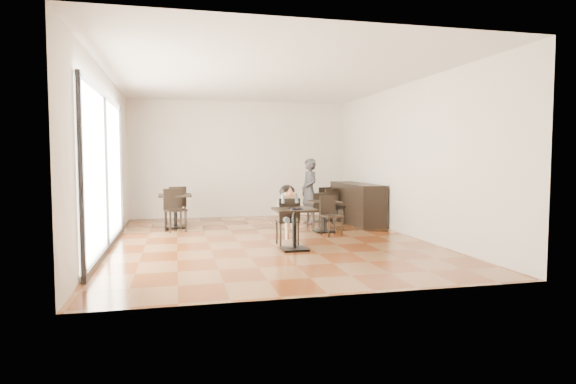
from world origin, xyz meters
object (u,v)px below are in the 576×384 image
object	(u,v)px
chair_mid_a	(317,211)
chair_left_b	(175,210)
cafe_table_left	(175,211)
cafe_table_mid	(324,216)
adult_patron	(309,191)
cafe_table_back	(323,207)
chair_back_a	(322,202)
chair_mid_b	(332,216)
child	(287,215)
child_chair	(287,221)
child_table	(294,229)
chair_left_a	(175,206)
chair_back_b	(335,206)

from	to	relation	value
chair_mid_a	chair_left_b	size ratio (longest dim) A/B	0.87
cafe_table_left	cafe_table_mid	bearing A→B (deg)	-23.08
adult_patron	cafe_table_back	world-z (taller)	adult_patron
chair_mid_a	chair_back_a	size ratio (longest dim) A/B	0.97
cafe_table_back	chair_mid_a	world-z (taller)	chair_mid_a
cafe_table_left	cafe_table_back	size ratio (longest dim) A/B	1.11
adult_patron	chair_mid_b	distance (m)	2.13
child	cafe_table_mid	world-z (taller)	child
chair_back_a	chair_left_b	bearing A→B (deg)	10.71
adult_patron	chair_left_b	distance (m)	3.39
adult_patron	chair_mid_a	bearing A→B (deg)	-16.75
child	chair_left_b	size ratio (longest dim) A/B	1.19
cafe_table_left	cafe_table_back	world-z (taller)	cafe_table_left
child_chair	adult_patron	distance (m)	3.18
child_table	chair_left_b	bearing A→B (deg)	126.91
cafe_table_left	chair_left_a	world-z (taller)	chair_left_a
child_chair	chair_left_a	bearing A→B (deg)	-57.98
chair_mid_b	chair_left_a	world-z (taller)	chair_left_a
child	chair_mid_b	xyz separation A→B (m)	(1.14, 0.82, -0.15)
cafe_table_mid	chair_back_b	xyz separation A→B (m)	(0.70, 1.29, 0.08)
cafe_table_back	chair_back_b	xyz separation A→B (m)	(0.14, -0.55, 0.07)
chair_left_b	cafe_table_left	bearing A→B (deg)	73.11
child_table	cafe_table_mid	size ratio (longest dim) A/B	1.08
child_table	chair_mid_a	world-z (taller)	chair_mid_a
chair_left_b	chair_mid_b	bearing A→B (deg)	-39.97
child_table	child	distance (m)	0.58
adult_patron	chair_back_b	xyz separation A→B (m)	(0.60, -0.25, -0.39)
cafe_table_back	chair_left_b	bearing A→B (deg)	-164.74
chair_mid_a	chair_mid_b	xyz separation A→B (m)	(0.00, -1.10, 0.00)
cafe_table_back	cafe_table_mid	bearing A→B (deg)	-106.77
chair_left_a	chair_left_b	world-z (taller)	same
cafe_table_back	chair_left_b	size ratio (longest dim) A/B	0.75
child	chair_left_a	bearing A→B (deg)	122.02
cafe_table_mid	chair_back_a	size ratio (longest dim) A/B	0.81
child	adult_patron	world-z (taller)	adult_patron
cafe_table_mid	chair_back_b	bearing A→B (deg)	61.56
child	adult_patron	size ratio (longest dim) A/B	0.69
child_table	chair_left_a	distance (m)	4.35
adult_patron	cafe_table_mid	xyz separation A→B (m)	(-0.09, -1.54, -0.47)
adult_patron	chair_left_b	world-z (taller)	adult_patron
chair_back_b	chair_mid_b	bearing A→B (deg)	-122.06
child_table	chair_back_a	world-z (taller)	chair_back_a
child_table	adult_patron	xyz separation A→B (m)	(1.24, 3.46, 0.44)
adult_patron	chair_mid_b	bearing A→B (deg)	-13.88
cafe_table_mid	cafe_table_back	bearing A→B (deg)	73.23
child	chair_mid_a	distance (m)	2.24
child	adult_patron	distance (m)	3.17
chair_left_a	cafe_table_mid	bearing A→B (deg)	132.23
cafe_table_back	chair_mid_a	xyz separation A→B (m)	(-0.55, -1.29, 0.06)
cafe_table_mid	chair_left_a	xyz separation A→B (m)	(-3.20, 1.91, 0.13)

